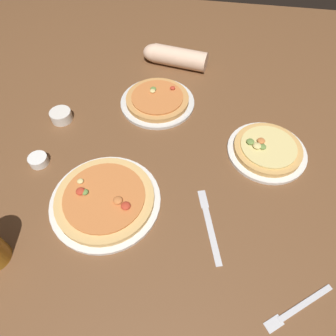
# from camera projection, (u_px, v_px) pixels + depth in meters

# --- Properties ---
(ground_plane) EXTENTS (2.40, 2.40, 0.03)m
(ground_plane) POSITION_uv_depth(u_px,v_px,m) (168.00, 174.00, 0.97)
(ground_plane) COLOR brown
(pizza_plate_near) EXTENTS (0.33, 0.33, 0.05)m
(pizza_plate_near) POSITION_uv_depth(u_px,v_px,m) (105.00, 199.00, 0.88)
(pizza_plate_near) COLOR silver
(pizza_plate_near) RESTS_ON ground_plane
(pizza_plate_far) EXTENTS (0.26, 0.26, 0.05)m
(pizza_plate_far) POSITION_uv_depth(u_px,v_px,m) (267.00, 150.00, 0.99)
(pizza_plate_far) COLOR silver
(pizza_plate_far) RESTS_ON ground_plane
(pizza_plate_side) EXTENTS (0.28, 0.28, 0.05)m
(pizza_plate_side) POSITION_uv_depth(u_px,v_px,m) (157.00, 100.00, 1.14)
(pizza_plate_side) COLOR silver
(pizza_plate_side) RESTS_ON ground_plane
(ramekin_sauce) EXTENTS (0.08, 0.08, 0.04)m
(ramekin_sauce) POSITION_uv_depth(u_px,v_px,m) (61.00, 116.00, 1.08)
(ramekin_sauce) COLOR silver
(ramekin_sauce) RESTS_ON ground_plane
(ramekin_butter) EXTENTS (0.06, 0.06, 0.03)m
(ramekin_butter) POSITION_uv_depth(u_px,v_px,m) (38.00, 160.00, 0.97)
(ramekin_butter) COLOR white
(ramekin_butter) RESTS_ON ground_plane
(fork_left) EXTENTS (0.17, 0.14, 0.01)m
(fork_left) POSITION_uv_depth(u_px,v_px,m) (298.00, 308.00, 0.71)
(fork_left) COLOR silver
(fork_left) RESTS_ON ground_plane
(knife_right) EXTENTS (0.09, 0.23, 0.01)m
(knife_right) POSITION_uv_depth(u_px,v_px,m) (209.00, 225.00, 0.84)
(knife_right) COLOR silver
(knife_right) RESTS_ON ground_plane
(diner_arm) EXTENTS (0.28, 0.12, 0.08)m
(diner_arm) POSITION_uv_depth(u_px,v_px,m) (173.00, 56.00, 1.27)
(diner_arm) COLOR beige
(diner_arm) RESTS_ON ground_plane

